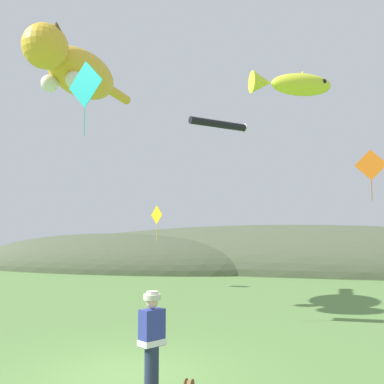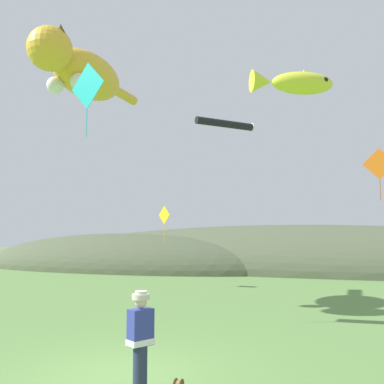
{
  "view_description": "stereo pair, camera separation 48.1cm",
  "coord_description": "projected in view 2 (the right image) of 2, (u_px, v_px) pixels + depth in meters",
  "views": [
    {
      "loc": [
        3.83,
        -7.7,
        2.75
      ],
      "look_at": [
        0.0,
        4.0,
        3.94
      ],
      "focal_mm": 40.0,
      "sensor_mm": 36.0,
      "label": 1
    },
    {
      "loc": [
        4.29,
        -7.54,
        2.75
      ],
      "look_at": [
        0.0,
        4.0,
        3.94
      ],
      "focal_mm": 40.0,
      "sensor_mm": 36.0,
      "label": 2
    }
  ],
  "objects": [
    {
      "name": "kite_diamond_gold",
      "position": [
        164.0,
        215.0,
        22.29
      ],
      "size": [
        0.85,
        0.53,
        1.88
      ],
      "color": "yellow"
    },
    {
      "name": "distant_hill_ridge",
      "position": [
        252.0,
        269.0,
        32.69
      ],
      "size": [
        49.64,
        15.08,
        6.81
      ],
      "color": "#4C563D",
      "rests_on": "ground"
    },
    {
      "name": "kite_tube_streamer",
      "position": [
        226.0,
        124.0,
        20.96
      ],
      "size": [
        2.46,
        2.62,
        0.44
      ],
      "color": "black"
    },
    {
      "name": "ground_plane",
      "position": [
        120.0,
        376.0,
        8.26
      ],
      "size": [
        120.0,
        120.0,
        0.0
      ],
      "primitive_type": "plane",
      "color": "#5B8442"
    },
    {
      "name": "kite_fish_windsock",
      "position": [
        294.0,
        83.0,
        12.69
      ],
      "size": [
        2.53,
        1.77,
        0.77
      ],
      "color": "yellow"
    },
    {
      "name": "kite_diamond_orange",
      "position": [
        379.0,
        164.0,
        18.21
      ],
      "size": [
        1.34,
        0.09,
        2.25
      ],
      "color": "orange"
    },
    {
      "name": "kite_diamond_teal",
      "position": [
        88.0,
        86.0,
        13.77
      ],
      "size": [
        1.49,
        0.42,
        2.44
      ],
      "color": "#19BFBF"
    },
    {
      "name": "festival_attendant",
      "position": [
        140.0,
        341.0,
        7.14
      ],
      "size": [
        0.43,
        0.49,
        1.77
      ],
      "color": "#232D47",
      "rests_on": "ground"
    },
    {
      "name": "kite_giant_cat",
      "position": [
        80.0,
        72.0,
        17.31
      ],
      "size": [
        2.06,
        7.12,
        2.16
      ],
      "color": "gold"
    }
  ]
}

